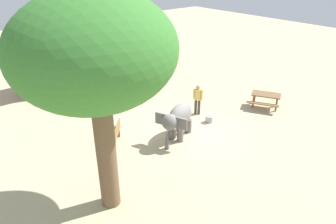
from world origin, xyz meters
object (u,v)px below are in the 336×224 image
(wooden_bench, at_px, (115,134))
(market_stall_teal, at_px, (112,58))
(person_handler, at_px, (198,97))
(elephant, at_px, (178,118))
(picnic_table_near, at_px, (266,97))
(shade_tree_main, at_px, (96,54))
(market_stall_orange, at_px, (36,74))
(feed_bucket, at_px, (209,119))
(market_stall_blue, at_px, (77,66))

(wooden_bench, relative_size, market_stall_teal, 0.52)
(person_handler, bearing_deg, elephant, -0.32)
(picnic_table_near, xyz_separation_m, market_stall_teal, (-3.59, 10.05, 0.55))
(shade_tree_main, bearing_deg, market_stall_orange, 82.40)
(elephant, xyz_separation_m, shade_tree_main, (-4.47, -1.72, 4.11))
(wooden_bench, distance_m, picnic_table_near, 8.46)
(picnic_table_near, height_order, feed_bucket, picnic_table_near)
(market_stall_blue, height_order, feed_bucket, market_stall_blue)
(person_handler, relative_size, market_stall_orange, 0.64)
(market_stall_blue, distance_m, market_stall_teal, 2.60)
(market_stall_teal, bearing_deg, shade_tree_main, -120.97)
(wooden_bench, height_order, market_stall_blue, market_stall_blue)
(wooden_bench, xyz_separation_m, market_stall_blue, (2.02, 8.00, 0.67))
(picnic_table_near, height_order, market_stall_blue, market_stall_blue)
(shade_tree_main, height_order, picnic_table_near, shade_tree_main)
(elephant, distance_m, picnic_table_near, 5.85)
(wooden_bench, xyz_separation_m, market_stall_teal, (4.62, 8.00, 0.67))
(elephant, xyz_separation_m, picnic_table_near, (5.80, -0.63, -0.40))
(elephant, distance_m, market_stall_teal, 9.68)
(wooden_bench, relative_size, market_stall_orange, 0.52)
(picnic_table_near, relative_size, market_stall_orange, 0.81)
(person_handler, distance_m, market_stall_teal, 8.28)
(elephant, height_order, market_stall_blue, market_stall_blue)
(elephant, bearing_deg, market_stall_blue, -110.23)
(market_stall_blue, bearing_deg, picnic_table_near, -58.37)
(elephant, xyz_separation_m, wooden_bench, (-2.41, 1.42, -0.51))
(shade_tree_main, bearing_deg, person_handler, 22.74)
(picnic_table_near, bearing_deg, wooden_bench, -133.32)
(wooden_bench, bearing_deg, market_stall_teal, 10.94)
(shade_tree_main, relative_size, feed_bucket, 18.86)
(person_handler, distance_m, picnic_table_near, 3.88)
(elephant, bearing_deg, feed_bucket, 160.51)
(elephant, distance_m, market_stall_orange, 9.88)
(market_stall_blue, bearing_deg, market_stall_orange, 180.00)
(wooden_bench, distance_m, feed_bucket, 4.78)
(shade_tree_main, height_order, market_stall_orange, shade_tree_main)
(shade_tree_main, relative_size, market_stall_orange, 2.69)
(elephant, bearing_deg, market_stall_orange, -94.99)
(market_stall_blue, xyz_separation_m, market_stall_teal, (2.60, 0.00, 0.00))
(elephant, xyz_separation_m, person_handler, (2.36, 1.15, -0.04))
(wooden_bench, height_order, market_stall_orange, market_stall_orange)
(market_stall_orange, bearing_deg, picnic_table_near, -48.82)
(market_stall_teal, bearing_deg, picnic_table_near, -70.35)
(wooden_bench, bearing_deg, shade_tree_main, -172.35)
(elephant, relative_size, feed_bucket, 6.11)
(market_stall_blue, distance_m, feed_bucket, 9.70)
(wooden_bench, bearing_deg, market_stall_orange, 45.10)
(shade_tree_main, height_order, feed_bucket, shade_tree_main)
(shade_tree_main, xyz_separation_m, picnic_table_near, (10.27, 1.09, -4.51))
(shade_tree_main, xyz_separation_m, feed_bucket, (6.65, 1.83, -4.93))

